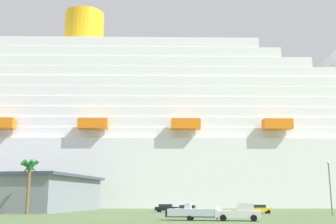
# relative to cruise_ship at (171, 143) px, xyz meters

# --- Properties ---
(ground_plane) EXTENTS (600.00, 600.00, 0.00)m
(ground_plane) POSITION_rel_cruise_ship_xyz_m (-4.04, -33.72, -19.90)
(ground_plane) COLOR #567042
(cruise_ship) EXTENTS (261.41, 60.05, 69.23)m
(cruise_ship) POSITION_rel_cruise_ship_xyz_m (0.00, 0.00, 0.00)
(cruise_ship) COLOR white
(cruise_ship) RESTS_ON ground_plane
(pickup_truck) EXTENTS (5.79, 2.78, 2.20)m
(pickup_truck) POSITION_rel_cruise_ship_xyz_m (14.68, -75.24, -18.86)
(pickup_truck) COLOR white
(pickup_truck) RESTS_ON ground_plane
(small_boat_on_trailer) EXTENTS (8.90, 2.64, 2.15)m
(small_boat_on_trailer) POSITION_rel_cruise_ship_xyz_m (9.43, -74.64, -18.94)
(small_boat_on_trailer) COLOR #595960
(small_boat_on_trailer) RESTS_ON ground_plane
(palm_tree) EXTENTS (3.48, 3.23, 9.51)m
(palm_tree) POSITION_rel_cruise_ship_xyz_m (-20.47, -58.25, -12.51)
(palm_tree) COLOR brown
(palm_tree) RESTS_ON ground_plane
(street_lamp) EXTENTS (0.56, 0.56, 8.80)m
(street_lamp) POSITION_rel_cruise_ship_xyz_m (30.81, -59.07, -14.25)
(street_lamp) COLOR slate
(street_lamp) RESTS_ON ground_plane
(parked_car_black_coupe) EXTENTS (4.83, 2.20, 1.58)m
(parked_car_black_coupe) POSITION_rel_cruise_ship_xyz_m (2.71, -44.64, -19.07)
(parked_car_black_coupe) COLOR black
(parked_car_black_coupe) RESTS_ON ground_plane
(parked_car_yellow_taxi) EXTENTS (4.39, 2.34, 1.58)m
(parked_car_yellow_taxi) POSITION_rel_cruise_ship_xyz_m (20.48, -49.77, -19.07)
(parked_car_yellow_taxi) COLOR yellow
(parked_car_yellow_taxi) RESTS_ON ground_plane
(parked_car_silver_sedan) EXTENTS (4.96, 2.49, 1.58)m
(parked_car_silver_sedan) POSITION_rel_cruise_ship_xyz_m (7.51, -55.27, -19.07)
(parked_car_silver_sedan) COLOR silver
(parked_car_silver_sedan) RESTS_ON ground_plane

